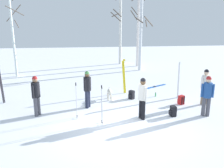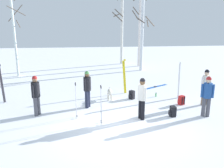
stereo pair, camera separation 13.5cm
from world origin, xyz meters
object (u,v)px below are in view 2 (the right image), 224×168
(water_bottle_0, at_px, (156,95))
(person_4, at_px, (207,94))
(ski_poles_0, at_px, (76,100))
(birch_tree_1, at_px, (122,24))
(ski_pair_planted_0, at_px, (124,76))
(person_3, at_px, (36,93))
(ski_pair_lying_0, at_px, (156,87))
(person_1, at_px, (142,96))
(birch_tree_3, at_px, (140,29))
(person_0, at_px, (206,85))
(birch_tree_2, at_px, (142,34))
(backpack_2, at_px, (132,95))
(ski_pair_planted_1, at_px, (179,80))
(birch_tree_0, at_px, (14,32))
(ski_poles_1, at_px, (101,104))
(dog, at_px, (110,92))
(person_2, at_px, (87,87))
(backpack_1, at_px, (181,100))
(ski_pair_planted_2, at_px, (2,84))
(backpack_0, at_px, (173,112))

(water_bottle_0, bearing_deg, person_4, -66.64)
(ski_poles_0, distance_m, birch_tree_1, 13.72)
(ski_pair_planted_0, height_order, birch_tree_1, birch_tree_1)
(person_3, relative_size, ski_pair_lying_0, 1.02)
(person_4, bearing_deg, ski_poles_0, 175.05)
(person_1, height_order, person_3, same)
(person_4, height_order, birch_tree_3, birch_tree_3)
(person_0, distance_m, water_bottle_0, 2.58)
(person_3, relative_size, birch_tree_2, 0.30)
(person_1, bearing_deg, backpack_2, 87.18)
(person_3, relative_size, birch_tree_1, 0.24)
(ski_pair_planted_1, relative_size, ski_poles_0, 1.27)
(person_3, bearing_deg, ski_poles_0, -17.36)
(backpack_2, distance_m, birch_tree_0, 9.96)
(water_bottle_0, height_order, birch_tree_3, birch_tree_3)
(person_4, height_order, birch_tree_1, birch_tree_1)
(birch_tree_1, relative_size, birch_tree_3, 1.09)
(ski_poles_1, bearing_deg, dog, 77.35)
(person_1, height_order, person_2, same)
(ski_poles_0, bearing_deg, person_2, 68.29)
(birch_tree_1, bearing_deg, person_2, -106.37)
(ski_poles_0, height_order, birch_tree_2, birch_tree_2)
(ski_poles_0, bearing_deg, backpack_1, 12.03)
(ski_poles_1, distance_m, backpack_1, 4.37)
(backpack_2, bearing_deg, ski_pair_planted_2, 178.39)
(backpack_1, xyz_separation_m, backpack_2, (-2.19, 1.12, 0.00))
(ski_pair_planted_0, height_order, backpack_0, ski_pair_planted_0)
(person_4, xyz_separation_m, ski_pair_planted_1, (-0.16, 2.55, -0.04))
(backpack_2, bearing_deg, person_4, -45.47)
(dog, height_order, ski_poles_0, ski_poles_0)
(ski_poles_0, relative_size, birch_tree_2, 0.26)
(backpack_1, bearing_deg, person_2, 177.99)
(ski_poles_0, xyz_separation_m, birch_tree_2, (5.05, 9.52, 2.12))
(person_2, xyz_separation_m, backpack_0, (3.51, -1.52, -0.77))
(birch_tree_0, distance_m, birch_tree_3, 10.16)
(birch_tree_0, height_order, birch_tree_1, birch_tree_1)
(ski_pair_planted_0, relative_size, ski_poles_1, 1.25)
(person_0, bearing_deg, birch_tree_3, 94.17)
(birch_tree_1, bearing_deg, ski_poles_0, -106.89)
(ski_pair_planted_0, bearing_deg, ski_pair_lying_0, 25.43)
(ski_pair_planted_0, bearing_deg, ski_pair_planted_1, -24.26)
(person_2, bearing_deg, birch_tree_3, 64.92)
(ski_pair_planted_2, bearing_deg, birch_tree_3, 45.63)
(person_1, distance_m, birch_tree_3, 12.34)
(dog, bearing_deg, person_0, -16.20)
(backpack_0, height_order, birch_tree_2, birch_tree_2)
(person_3, height_order, ski_poles_1, person_3)
(person_0, relative_size, birch_tree_3, 0.26)
(person_1, relative_size, birch_tree_2, 0.30)
(water_bottle_0, bearing_deg, backpack_0, -92.58)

